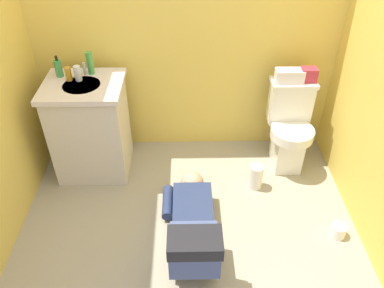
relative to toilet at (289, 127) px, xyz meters
The scene contains 14 objects.
ground_plane 1.20m from the toilet, 138.25° to the right, with size 2.96×3.11×0.04m, color #9F9780.
wall_back 1.24m from the toilet, 158.37° to the left, with size 2.62×0.08×2.40m, color #E6C450.
toilet is the anchor object (origin of this frame).
vanity_cabinet 1.63m from the toilet, behind, with size 0.60×0.52×0.82m.
faucet 1.71m from the toilet, behind, with size 0.02×0.02×0.10m, color silver.
person_plumber 1.22m from the toilet, 132.91° to the right, with size 0.39×1.06×0.52m.
tissue_box 0.44m from the toilet, 116.43° to the left, with size 0.22×0.11×0.10m, color silver.
toiletry_bag 0.46m from the toilet, 40.77° to the left, with size 0.12×0.09×0.11m, color #B22D3F.
soap_dispenser 1.90m from the toilet, behind, with size 0.06×0.06×0.17m.
bottle_amber 1.81m from the toilet, behind, with size 0.05×0.05×0.10m, color gold.
bottle_clear 1.74m from the toilet, behind, with size 0.05×0.05×0.12m, color silver.
bottle_green 1.68m from the toilet, behind, with size 0.05×0.05×0.18m, color green.
paper_towel_roll 0.51m from the toilet, 133.20° to the right, with size 0.11×0.11×0.21m, color white.
toilet_paper_roll 0.92m from the toilet, 75.34° to the right, with size 0.11×0.11×0.10m, color white.
Camera 1 is at (-0.01, -1.83, 2.21)m, focal length 35.86 mm.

